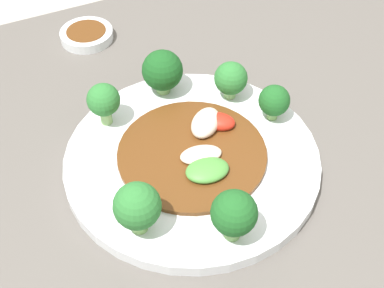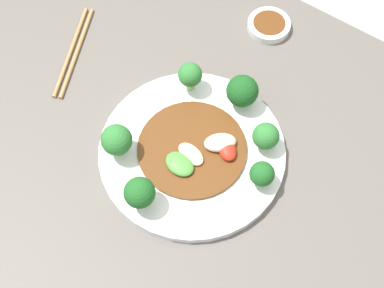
# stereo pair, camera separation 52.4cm
# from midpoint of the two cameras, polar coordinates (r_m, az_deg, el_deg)

# --- Properties ---
(ground_plane) EXTENTS (8.00, 8.00, 0.00)m
(ground_plane) POSITION_cam_midpoint_polar(r_m,az_deg,el_deg) (1.45, 7.77, -14.53)
(ground_plane) COLOR #B7B2A8
(table) EXTENTS (1.06, 0.78, 0.75)m
(table) POSITION_cam_midpoint_polar(r_m,az_deg,el_deg) (1.09, 10.15, -9.93)
(table) COLOR #5B5651
(table) RESTS_ON ground_plane
(plate) EXTENTS (0.31, 0.31, 0.02)m
(plate) POSITION_cam_midpoint_polar(r_m,az_deg,el_deg) (0.74, 14.91, -2.07)
(plate) COLOR silver
(plate) RESTS_ON table
(broccoli_southwest) EXTENTS (0.04, 0.04, 0.05)m
(broccoli_southwest) POSITION_cam_midpoint_polar(r_m,az_deg,el_deg) (0.75, 24.35, -0.07)
(broccoli_southwest) COLOR #89B76B
(broccoli_southwest) RESTS_ON plate
(broccoli_south) EXTENTS (0.05, 0.05, 0.06)m
(broccoli_south) POSITION_cam_midpoint_polar(r_m,az_deg,el_deg) (0.77, 20.91, 5.60)
(broccoli_south) COLOR #89B76B
(broccoli_south) RESTS_ON plate
(broccoli_northeast) EXTENTS (0.05, 0.05, 0.07)m
(broccoli_northeast) POSITION_cam_midpoint_polar(r_m,az_deg,el_deg) (0.67, 5.93, -0.64)
(broccoli_northeast) COLOR #7AAD5B
(broccoli_northeast) RESTS_ON plate
(broccoli_southeast) EXTENTS (0.04, 0.04, 0.06)m
(broccoli_southeast) POSITION_cam_midpoint_polar(r_m,az_deg,el_deg) (0.76, 14.31, 7.85)
(broccoli_southeast) COLOR #89B76B
(broccoli_southeast) RESTS_ON plate
(broccoli_west) EXTENTS (0.04, 0.04, 0.05)m
(broccoli_west) POSITION_cam_midpoint_polar(r_m,az_deg,el_deg) (0.72, 24.47, -5.07)
(broccoli_west) COLOR #7AAD5B
(broccoli_west) RESTS_ON plate
(broccoli_north) EXTENTS (0.05, 0.05, 0.06)m
(broccoli_north) POSITION_cam_midpoint_polar(r_m,az_deg,el_deg) (0.64, 10.00, -7.84)
(broccoli_north) COLOR #70A356
(broccoli_north) RESTS_ON plate
(stirfry_center) EXTENTS (0.18, 0.18, 0.02)m
(stirfry_center) POSITION_cam_midpoint_polar(r_m,az_deg,el_deg) (0.73, 15.79, -1.81)
(stirfry_center) COLOR #5B3314
(stirfry_center) RESTS_ON plate
(chopsticks) EXTENTS (0.10, 0.20, 0.01)m
(chopsticks) POSITION_cam_midpoint_polar(r_m,az_deg,el_deg) (0.83, -2.16, 11.05)
(chopsticks) COLOR #AD7F4C
(chopsticks) RESTS_ON table
(sauce_dish) EXTENTS (0.08, 0.08, 0.02)m
(sauce_dish) POSITION_cam_midpoint_polar(r_m,az_deg,el_deg) (0.93, 21.85, 13.30)
(sauce_dish) COLOR silver
(sauce_dish) RESTS_ON table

